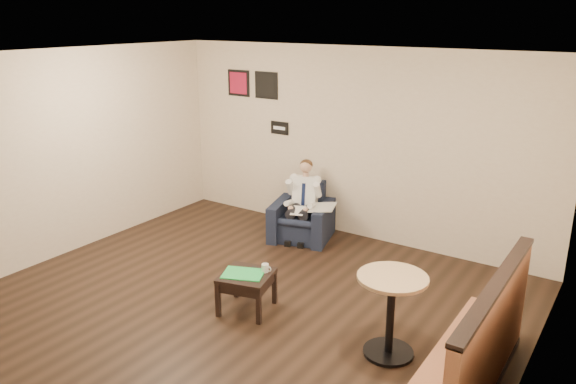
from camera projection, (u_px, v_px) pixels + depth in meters
The scene contains 18 objects.
ground at pixel (225, 317), 6.25m from camera, with size 6.00×6.00×0.00m, color black.
wall_back at pixel (353, 144), 8.20m from camera, with size 6.00×0.02×2.80m, color beige.
wall_left at pixel (46, 158), 7.41m from camera, with size 0.02×6.00×2.80m, color beige.
wall_right at pixel (525, 266), 4.24m from camera, with size 0.02×6.00×2.80m, color beige.
ceiling at pixel (215, 59), 5.40m from camera, with size 6.00×6.00×0.02m, color white.
seating_sign at pixel (280, 128), 8.85m from camera, with size 0.32×0.02×0.20m, color black.
art_print_left at pixel (239, 83), 9.07m from camera, with size 0.42×0.03×0.42m, color #B11537.
art_print_right at pixel (266, 85), 8.78m from camera, with size 0.42×0.03×0.42m, color black.
armchair at pixel (302, 212), 8.32m from camera, with size 0.84×0.84×0.81m, color black.
seated_man at pixel (300, 205), 8.18m from camera, with size 0.53×0.79×1.11m, color white, non-canonical shape.
lap_papers at pixel (298, 211), 8.12m from camera, with size 0.19×0.26×0.01m, color white.
newspaper at pixel (323, 207), 8.10m from camera, with size 0.35×0.44×0.01m, color silver.
side_table at pixel (247, 292), 6.33m from camera, with size 0.55×0.55×0.45m, color black.
green_folder at pixel (243, 274), 6.25m from camera, with size 0.45×0.32×0.01m, color #28CB56.
coffee_mug at pixel (265, 268), 6.30m from camera, with size 0.08×0.08×0.09m, color white.
smartphone at pixel (256, 268), 6.39m from camera, with size 0.14×0.07×0.01m, color black.
banquette at pixel (466, 337), 4.81m from camera, with size 0.53×2.23×1.14m, color #925538.
cafe_table at pixel (390, 316), 5.44m from camera, with size 0.68×0.68×0.85m, color #A07D56.
Camera 1 is at (3.65, -4.22, 3.22)m, focal length 35.00 mm.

